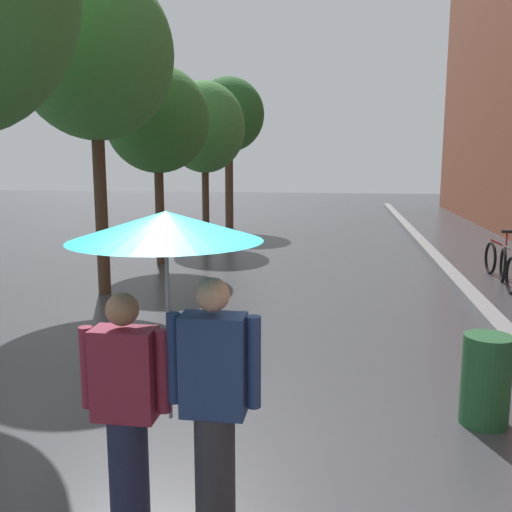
{
  "coord_description": "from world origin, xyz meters",
  "views": [
    {
      "loc": [
        0.93,
        -3.53,
        2.42
      ],
      "look_at": [
        -0.05,
        2.67,
        1.35
      ],
      "focal_mm": 39.31,
      "sensor_mm": 36.0,
      "label": 1
    }
  ],
  "objects": [
    {
      "name": "kerb_strip",
      "position": [
        3.2,
        10.0,
        0.06
      ],
      "size": [
        0.3,
        36.0,
        0.12
      ],
      "primitive_type": "cube",
      "color": "slate",
      "rests_on": "ground"
    },
    {
      "name": "street_tree_2",
      "position": [
        -3.37,
        9.13,
        3.34
      ],
      "size": [
        2.4,
        2.4,
        4.58
      ],
      "color": "#473323",
      "rests_on": "ground"
    },
    {
      "name": "street_tree_4",
      "position": [
        -3.21,
        16.4,
        4.0
      ],
      "size": [
        2.52,
        2.52,
        5.34
      ],
      "color": "#473323",
      "rests_on": "ground"
    },
    {
      "name": "couple_under_umbrella",
      "position": [
        -0.12,
        -0.32,
        1.44
      ],
      "size": [
        1.18,
        1.18,
        2.12
      ],
      "color": "#1E233D",
      "rests_on": "ground"
    },
    {
      "name": "ground_plane",
      "position": [
        0.0,
        0.0,
        0.0
      ],
      "size": [
        80.0,
        80.0,
        0.0
      ],
      "primitive_type": "plane",
      "color": "#38383D"
    },
    {
      "name": "street_tree_1",
      "position": [
        -3.41,
        6.01,
        4.24
      ],
      "size": [
        2.75,
        2.75,
        5.75
      ],
      "color": "#473323",
      "rests_on": "ground"
    },
    {
      "name": "street_tree_3",
      "position": [
        -3.14,
        12.63,
        3.37
      ],
      "size": [
        2.35,
        2.35,
        4.69
      ],
      "color": "#473323",
      "rests_on": "ground"
    },
    {
      "name": "litter_bin",
      "position": [
        2.26,
        1.63,
        0.42
      ],
      "size": [
        0.44,
        0.44,
        0.85
      ],
      "primitive_type": "cylinder",
      "color": "#1E4C28",
      "rests_on": "ground"
    }
  ]
}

